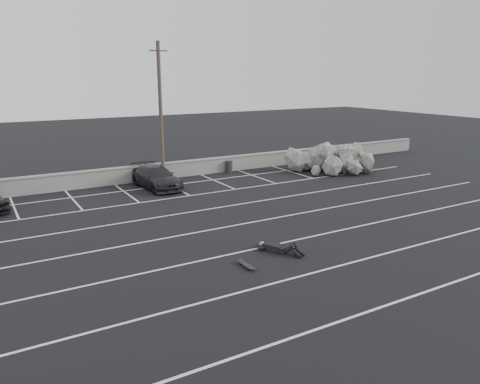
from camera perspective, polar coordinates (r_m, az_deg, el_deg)
ground at (r=19.01m, az=2.46°, el=-6.82°), size 120.00×120.00×0.00m
seawall at (r=31.10m, az=-11.61°, el=2.33°), size 50.00×0.45×1.06m
stall_lines at (r=22.59m, az=-3.77°, el=-3.36°), size 36.00×20.05×0.01m
car_right at (r=29.07m, az=-10.14°, el=1.79°), size 2.18×4.67×1.32m
utility_pole at (r=30.13m, az=-9.65°, el=9.51°), size 1.17×0.23×8.75m
trash_bin at (r=33.18m, az=-1.36°, el=3.13°), size 0.67×0.67×0.82m
riprap_pile at (r=34.32m, az=11.21°, el=3.63°), size 6.57×4.90×1.65m
person at (r=18.71m, az=4.08°, el=-6.37°), size 2.89×3.26×0.50m
skateboard at (r=17.18m, az=0.79°, el=-8.90°), size 0.24×0.84×0.10m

